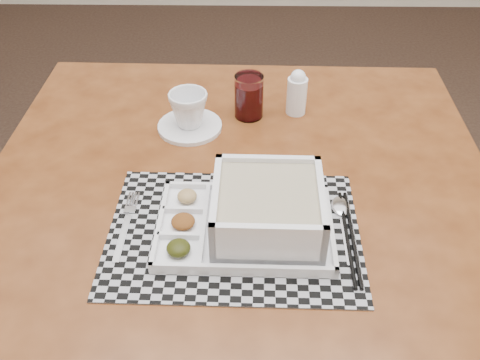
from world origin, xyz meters
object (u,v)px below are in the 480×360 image
dining_table (238,217)px  serving_tray (261,214)px  cup (189,109)px  creamer_bottle (297,93)px  juice_glass (249,98)px

dining_table → serving_tray: bearing=-70.2°
dining_table → cup: cup is taller
cup → creamer_bottle: bearing=35.3°
cup → serving_tray: bearing=-45.3°
cup → juice_glass: 0.15m
dining_table → cup: size_ratio=11.99×
dining_table → cup: 0.28m
dining_table → juice_glass: juice_glass is taller
juice_glass → creamer_bottle: 0.12m
serving_tray → juice_glass: (-0.02, 0.39, 0.01)m
cup → creamer_bottle: size_ratio=0.79×
creamer_bottle → cup: bearing=-163.7°
cup → dining_table: bearing=-42.1°
cup → creamer_bottle: 0.26m
creamer_bottle → serving_tray: bearing=-102.6°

